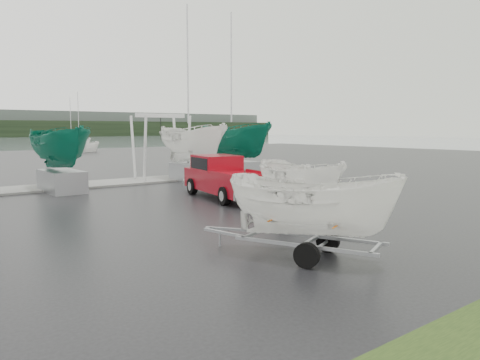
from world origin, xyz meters
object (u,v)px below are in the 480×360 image
at_px(pickup_truck, 223,176).
at_px(boat_hoist, 161,137).
at_px(trailer_parked, 312,150).
at_px(trailer_hitched, 301,144).

xyz_separation_m(pickup_truck, boat_hoist, (1.26, 8.26, 1.66)).
bearing_deg(trailer_parked, trailer_hitched, 23.85).
bearing_deg(trailer_parked, pickup_truck, 41.95).
distance_m(pickup_truck, trailer_hitched, 6.62).
relative_size(pickup_truck, boat_hoist, 1.48).
height_order(pickup_truck, trailer_hitched, trailer_hitched).
height_order(pickup_truck, boat_hoist, boat_hoist).
bearing_deg(boat_hoist, trailer_hitched, -99.63).
distance_m(trailer_hitched, trailer_parked, 4.79).
distance_m(trailer_parked, boat_hoist, 18.96).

